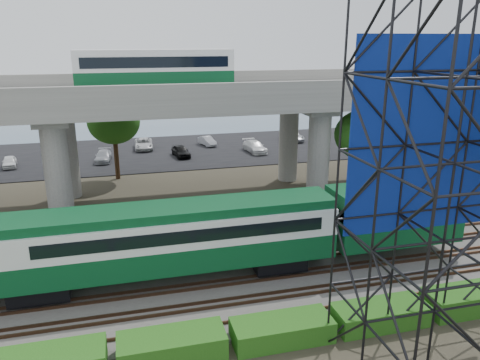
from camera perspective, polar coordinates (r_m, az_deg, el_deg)
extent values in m
plane|color=#474233|center=(25.92, -0.31, -13.83)|extent=(140.00, 140.00, 0.00)
cube|color=slate|center=(27.56, -1.36, -11.59)|extent=(90.00, 12.00, 0.20)
cube|color=black|center=(35.13, -4.56, -5.21)|extent=(90.00, 5.00, 0.08)
cube|color=black|center=(57.39, -8.74, 3.45)|extent=(90.00, 18.00, 0.08)
cube|color=#445971|center=(78.89, -10.48, 7.03)|extent=(140.00, 40.00, 0.03)
cube|color=#472D1E|center=(23.55, 1.39, -16.53)|extent=(90.00, 0.08, 0.16)
cube|color=#472D1E|center=(24.71, 0.44, -14.75)|extent=(90.00, 0.08, 0.16)
cube|color=#472D1E|center=(25.18, 0.10, -14.10)|extent=(90.00, 0.08, 0.16)
cube|color=#472D1E|center=(26.38, -0.71, -12.53)|extent=(90.00, 0.08, 0.16)
cube|color=#472D1E|center=(26.86, -1.00, -11.96)|extent=(90.00, 0.08, 0.16)
cube|color=#472D1E|center=(28.09, -1.71, -10.58)|extent=(90.00, 0.08, 0.16)
cube|color=#472D1E|center=(28.58, -1.96, -10.08)|extent=(90.00, 0.08, 0.16)
cube|color=#472D1E|center=(29.84, -2.58, -8.86)|extent=(90.00, 0.08, 0.16)
cube|color=#472D1E|center=(30.33, -2.80, -8.41)|extent=(90.00, 0.08, 0.16)
cube|color=#472D1E|center=(31.62, -3.35, -7.32)|extent=(90.00, 0.08, 0.16)
cube|color=black|center=(27.06, -23.11, -11.94)|extent=(3.00, 2.20, 0.90)
cube|color=black|center=(27.96, 4.56, -9.55)|extent=(3.00, 2.20, 0.90)
cube|color=#0A4622|center=(26.22, -9.10, -8.82)|extent=(19.00, 3.00, 1.40)
cube|color=silver|center=(25.63, -9.26, -5.90)|extent=(19.00, 3.00, 1.50)
cube|color=#0A4622|center=(25.26, -9.36, -3.81)|extent=(19.00, 2.60, 0.50)
cube|color=black|center=(25.70, -7.03, -5.61)|extent=(15.00, 3.06, 0.70)
cube|color=#0A4622|center=(30.25, 18.24, -3.85)|extent=(8.00, 3.00, 3.40)
cube|color=#9E9B93|center=(38.26, -6.35, 9.86)|extent=(80.00, 12.00, 1.20)
cube|color=#9E9B93|center=(32.48, -4.89, 10.69)|extent=(80.00, 0.50, 1.10)
cube|color=#9E9B93|center=(43.81, -7.54, 12.23)|extent=(80.00, 0.50, 1.10)
cylinder|color=#9E9B93|center=(35.60, -21.35, 0.69)|extent=(1.80, 1.80, 8.00)
cylinder|color=#9E9B93|center=(42.35, -20.38, 3.26)|extent=(1.80, 1.80, 8.00)
cube|color=#9E9B93|center=(38.25, -21.41, 7.44)|extent=(2.40, 9.00, 0.60)
cylinder|color=#9E9B93|center=(38.56, 9.55, 2.83)|extent=(1.80, 1.80, 8.00)
cylinder|color=#9E9B93|center=(44.86, 5.94, 4.96)|extent=(1.80, 1.80, 8.00)
cube|color=#9E9B93|center=(41.02, 7.82, 9.02)|extent=(2.40, 9.00, 0.60)
cylinder|color=#9E9B93|center=(53.79, 24.32, 5.55)|extent=(1.80, 1.80, 8.00)
cube|color=black|center=(37.88, -10.18, 11.08)|extent=(12.00, 2.50, 0.70)
cube|color=#0A4622|center=(37.81, -10.24, 12.28)|extent=(12.00, 2.50, 0.90)
cube|color=silver|center=(37.74, -10.33, 13.95)|extent=(12.00, 2.50, 1.30)
cube|color=black|center=(37.74, -10.33, 14.02)|extent=(11.00, 2.56, 0.80)
cube|color=silver|center=(37.71, -10.40, 15.16)|extent=(12.00, 2.40, 0.30)
cube|color=navy|center=(21.42, 22.90, 4.94)|extent=(8.10, 0.08, 8.25)
cube|color=#1C4F12|center=(21.49, -8.30, -19.45)|extent=(4.60, 1.80, 1.15)
cube|color=#1C4F12|center=(22.43, 5.14, -17.77)|extent=(4.60, 1.80, 1.03)
cube|color=#1C4F12|center=(24.36, 16.72, -15.45)|extent=(4.60, 1.80, 1.01)
cube|color=#1C4F12|center=(27.05, 26.09, -12.96)|extent=(4.60, 1.80, 1.12)
cylinder|color=#382314|center=(40.73, 14.60, 0.94)|extent=(0.44, 0.44, 4.80)
ellipsoid|color=#1C4F12|center=(39.99, 14.93, 5.34)|extent=(4.94, 4.94, 4.18)
cylinder|color=#382314|center=(46.86, -14.85, 2.99)|extent=(0.44, 0.44, 4.80)
ellipsoid|color=#1C4F12|center=(46.22, -15.15, 6.84)|extent=(4.94, 4.94, 4.18)
imported|color=white|center=(55.30, -26.30, 2.00)|extent=(1.81, 3.48, 1.13)
imported|color=#A2A4A9|center=(59.44, -21.76, 3.52)|extent=(1.49, 3.66, 1.18)
imported|color=#9FA0A6|center=(54.10, -16.32, 2.81)|extent=(1.94, 4.12, 1.16)
imported|color=silver|center=(58.99, -11.66, 4.34)|extent=(2.31, 4.68, 1.28)
imported|color=black|center=(54.46, -7.22, 3.53)|extent=(2.05, 4.00, 1.30)
imported|color=#A5A6AC|center=(59.91, -4.00, 4.77)|extent=(2.01, 3.58, 1.12)
imported|color=silver|center=(56.24, 1.82, 4.09)|extent=(2.28, 4.67, 1.31)
imported|color=#B2B4BA|center=(62.98, 6.39, 5.36)|extent=(2.34, 4.57, 1.23)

